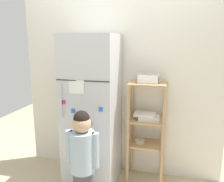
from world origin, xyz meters
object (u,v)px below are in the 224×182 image
Objects in this scene: fruit_bin at (149,79)px; refrigerator at (92,111)px; pantry_shelf_unit at (146,124)px; child_standing at (83,151)px.

refrigerator is at bearing -167.10° from fruit_bin.
refrigerator reaches higher than fruit_bin.
refrigerator is 0.65m from pantry_shelf_unit.
fruit_bin is at bearing 70.21° from pantry_shelf_unit.
fruit_bin is at bearing 50.78° from child_standing.
child_standing is at bearing -81.43° from refrigerator.
child_standing is 0.86× the size of pantry_shelf_unit.
refrigerator is at bearing -168.39° from pantry_shelf_unit.
fruit_bin is (0.63, 0.14, 0.38)m from refrigerator.
fruit_bin is at bearing 12.90° from refrigerator.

